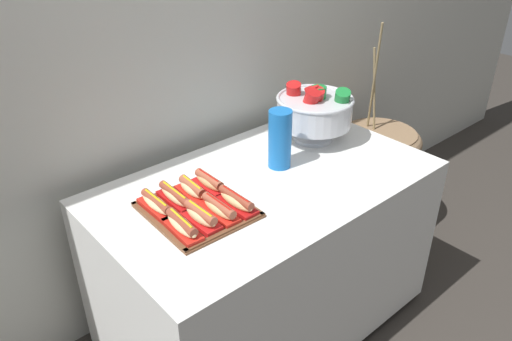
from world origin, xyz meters
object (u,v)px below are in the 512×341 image
object	(u,v)px
serving_tray	(197,210)
hot_dog_5	(175,197)
hot_dog_2	(219,209)
hot_dog_3	(236,201)
floor_vase	(374,182)
hot_dog_1	(201,216)
hot_dog_6	(193,190)
hot_dog_7	(209,183)
hot_dog_0	(182,226)
cup_stack	(280,139)
buffet_table	(266,253)
punch_bowl	(315,109)
hot_dog_4	(157,205)

from	to	relation	value
serving_tray	hot_dog_5	size ratio (longest dim) A/B	2.04
hot_dog_2	hot_dog_3	bearing A→B (deg)	-1.47
floor_vase	hot_dog_1	xyz separation A→B (m)	(-1.35, -0.23, 0.51)
serving_tray	hot_dog_6	world-z (taller)	hot_dog_6
hot_dog_2	hot_dog_6	distance (m)	0.17
hot_dog_2	serving_tray	bearing A→B (deg)	112.98
hot_dog_7	hot_dog_0	bearing A→B (deg)	-145.21
hot_dog_6	serving_tray	bearing A→B (deg)	-115.91
floor_vase	hot_dog_6	distance (m)	1.37
hot_dog_7	cup_stack	distance (m)	0.34
buffet_table	floor_vase	bearing A→B (deg)	9.17
buffet_table	cup_stack	world-z (taller)	cup_stack
hot_dog_2	hot_dog_3	distance (m)	0.08
hot_dog_3	hot_dog_5	distance (m)	0.22
hot_dog_5	punch_bowl	world-z (taller)	punch_bowl
hot_dog_0	hot_dog_1	xyz separation A→B (m)	(0.07, -0.00, 0.00)
serving_tray	hot_dog_4	xyz separation A→B (m)	(-0.11, 0.09, 0.03)
hot_dog_0	hot_dog_7	world-z (taller)	hot_dog_7
serving_tray	hot_dog_4	bearing A→B (deg)	142.28
punch_bowl	cup_stack	distance (m)	0.30
buffet_table	hot_dog_0	xyz separation A→B (m)	(-0.45, -0.07, 0.40)
hot_dog_4	hot_dog_5	size ratio (longest dim) A/B	1.01
hot_dog_1	hot_dog_7	bearing A→B (deg)	46.26
floor_vase	punch_bowl	distance (m)	0.84
hot_dog_7	cup_stack	size ratio (longest dim) A/B	0.66
hot_dog_0	hot_dog_3	distance (m)	0.23
hot_dog_1	hot_dog_3	distance (m)	0.15
hot_dog_4	hot_dog_3	bearing A→B (deg)	-37.72
cup_stack	buffet_table	bearing A→B (deg)	-155.73
hot_dog_4	hot_dog_6	world-z (taller)	hot_dog_6
floor_vase	hot_dog_5	world-z (taller)	floor_vase
buffet_table	hot_dog_3	distance (m)	0.47
floor_vase	hot_dog_5	distance (m)	1.44
buffet_table	hot_dog_5	xyz separation A→B (m)	(-0.37, 0.09, 0.40)
buffet_table	floor_vase	xyz separation A→B (m)	(0.97, 0.16, -0.11)
hot_dog_1	cup_stack	size ratio (longest dim) A/B	0.66
cup_stack	serving_tray	bearing A→B (deg)	-173.99
buffet_table	cup_stack	distance (m)	0.50
hot_dog_0	hot_dog_1	bearing A→B (deg)	-1.47
hot_dog_3	punch_bowl	distance (m)	0.67
hot_dog_2	hot_dog_6	size ratio (longest dim) A/B	1.07
hot_dog_1	hot_dog_3	world-z (taller)	hot_dog_1
hot_dog_5	hot_dog_2	bearing A→B (deg)	-67.02
floor_vase	hot_dog_3	world-z (taller)	floor_vase
punch_bowl	buffet_table	bearing A→B (deg)	-161.83
buffet_table	punch_bowl	world-z (taller)	punch_bowl
serving_tray	hot_dog_1	xyz separation A→B (m)	(-0.04, -0.08, 0.03)
hot_dog_1	hot_dog_5	world-z (taller)	hot_dog_1
hot_dog_6	punch_bowl	distance (m)	0.70
buffet_table	cup_stack	bearing A→B (deg)	24.27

